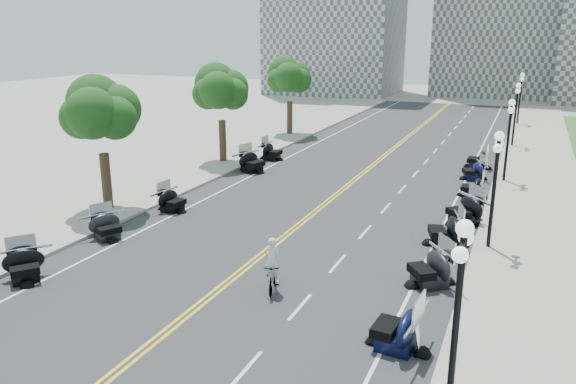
% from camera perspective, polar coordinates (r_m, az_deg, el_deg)
% --- Properties ---
extents(ground, '(160.00, 160.00, 0.00)m').
position_cam_1_polar(ground, '(23.83, -2.30, -6.09)').
color(ground, gray).
extents(road, '(16.00, 90.00, 0.01)m').
position_cam_1_polar(road, '(32.64, 5.28, 0.01)').
color(road, '#333335').
rests_on(road, ground).
extents(centerline_yellow_a, '(0.12, 90.00, 0.00)m').
position_cam_1_polar(centerline_yellow_a, '(32.68, 5.08, 0.05)').
color(centerline_yellow_a, yellow).
rests_on(centerline_yellow_a, road).
extents(centerline_yellow_b, '(0.12, 90.00, 0.00)m').
position_cam_1_polar(centerline_yellow_b, '(32.60, 5.48, 0.00)').
color(centerline_yellow_b, yellow).
rests_on(centerline_yellow_b, road).
extents(edge_line_north, '(0.12, 90.00, 0.00)m').
position_cam_1_polar(edge_line_north, '(31.36, 16.46, -1.25)').
color(edge_line_north, white).
rests_on(edge_line_north, road).
extents(edge_line_south, '(0.12, 90.00, 0.00)m').
position_cam_1_polar(edge_line_south, '(35.06, -4.70, 1.17)').
color(edge_line_south, white).
rests_on(edge_line_south, road).
extents(lane_dash_4, '(0.12, 2.00, 0.00)m').
position_cam_1_polar(lane_dash_4, '(16.19, -4.36, -17.58)').
color(lane_dash_4, white).
rests_on(lane_dash_4, road).
extents(lane_dash_5, '(0.12, 2.00, 0.00)m').
position_cam_1_polar(lane_dash_5, '(19.32, 1.23, -11.58)').
color(lane_dash_5, white).
rests_on(lane_dash_5, road).
extents(lane_dash_6, '(0.12, 2.00, 0.00)m').
position_cam_1_polar(lane_dash_6, '(22.72, 5.06, -7.24)').
color(lane_dash_6, white).
rests_on(lane_dash_6, road).
extents(lane_dash_7, '(0.12, 2.00, 0.00)m').
position_cam_1_polar(lane_dash_7, '(26.30, 7.82, -4.04)').
color(lane_dash_7, white).
rests_on(lane_dash_7, road).
extents(lane_dash_8, '(0.12, 2.00, 0.00)m').
position_cam_1_polar(lane_dash_8, '(29.98, 9.90, -1.61)').
color(lane_dash_8, white).
rests_on(lane_dash_8, road).
extents(lane_dash_9, '(0.12, 2.00, 0.00)m').
position_cam_1_polar(lane_dash_9, '(33.73, 11.52, 0.29)').
color(lane_dash_9, white).
rests_on(lane_dash_9, road).
extents(lane_dash_10, '(0.12, 2.00, 0.00)m').
position_cam_1_polar(lane_dash_10, '(37.53, 12.81, 1.81)').
color(lane_dash_10, white).
rests_on(lane_dash_10, road).
extents(lane_dash_11, '(0.12, 2.00, 0.00)m').
position_cam_1_polar(lane_dash_11, '(41.38, 13.86, 3.05)').
color(lane_dash_11, white).
rests_on(lane_dash_11, road).
extents(lane_dash_12, '(0.12, 2.00, 0.00)m').
position_cam_1_polar(lane_dash_12, '(45.24, 14.74, 4.07)').
color(lane_dash_12, white).
rests_on(lane_dash_12, road).
extents(lane_dash_13, '(0.12, 2.00, 0.00)m').
position_cam_1_polar(lane_dash_13, '(49.13, 15.47, 4.93)').
color(lane_dash_13, white).
rests_on(lane_dash_13, road).
extents(lane_dash_14, '(0.12, 2.00, 0.00)m').
position_cam_1_polar(lane_dash_14, '(53.04, 16.11, 5.67)').
color(lane_dash_14, white).
rests_on(lane_dash_14, road).
extents(lane_dash_15, '(0.12, 2.00, 0.00)m').
position_cam_1_polar(lane_dash_15, '(56.96, 16.65, 6.30)').
color(lane_dash_15, white).
rests_on(lane_dash_15, road).
extents(lane_dash_16, '(0.12, 2.00, 0.00)m').
position_cam_1_polar(lane_dash_16, '(60.89, 17.13, 6.85)').
color(lane_dash_16, white).
rests_on(lane_dash_16, road).
extents(lane_dash_17, '(0.12, 2.00, 0.00)m').
position_cam_1_polar(lane_dash_17, '(64.83, 17.55, 7.33)').
color(lane_dash_17, white).
rests_on(lane_dash_17, road).
extents(lane_dash_18, '(0.12, 2.00, 0.00)m').
position_cam_1_polar(lane_dash_18, '(68.77, 17.92, 7.76)').
color(lane_dash_18, white).
rests_on(lane_dash_18, road).
extents(lane_dash_19, '(0.12, 2.00, 0.00)m').
position_cam_1_polar(lane_dash_19, '(72.72, 18.26, 8.14)').
color(lane_dash_19, white).
rests_on(lane_dash_19, road).
extents(sidewalk_north, '(5.00, 90.00, 0.15)m').
position_cam_1_polar(sidewalk_north, '(31.19, 23.94, -1.96)').
color(sidewalk_north, '#9E9991').
rests_on(sidewalk_north, ground).
extents(sidewalk_south, '(5.00, 90.00, 0.15)m').
position_cam_1_polar(sidewalk_south, '(37.09, -10.32, 1.89)').
color(sidewalk_south, '#9E9991').
rests_on(sidewalk_south, ground).
extents(distant_block_a, '(18.00, 14.00, 26.00)m').
position_cam_1_polar(distant_block_a, '(86.51, 4.92, 18.62)').
color(distant_block_a, gray).
rests_on(distant_block_a, ground).
extents(street_lamp_1, '(0.50, 1.20, 4.90)m').
position_cam_1_polar(street_lamp_1, '(13.52, 16.69, -12.79)').
color(street_lamp_1, black).
rests_on(street_lamp_1, sidewalk_north).
extents(street_lamp_2, '(0.50, 1.20, 4.90)m').
position_cam_1_polar(street_lamp_2, '(24.74, 20.17, 0.11)').
color(street_lamp_2, black).
rests_on(street_lamp_2, sidewalk_north).
extents(street_lamp_3, '(0.50, 1.20, 4.90)m').
position_cam_1_polar(street_lamp_3, '(36.46, 21.43, 4.85)').
color(street_lamp_3, black).
rests_on(street_lamp_3, sidewalk_north).
extents(street_lamp_4, '(0.50, 1.20, 4.90)m').
position_cam_1_polar(street_lamp_4, '(48.32, 22.09, 7.28)').
color(street_lamp_4, black).
rests_on(street_lamp_4, sidewalk_north).
extents(street_lamp_5, '(0.50, 1.20, 4.90)m').
position_cam_1_polar(street_lamp_5, '(60.23, 22.48, 8.75)').
color(street_lamp_5, black).
rests_on(street_lamp_5, sidewalk_north).
extents(tree_2, '(4.80, 4.80, 9.20)m').
position_cam_1_polar(tree_2, '(29.68, -18.50, 7.03)').
color(tree_2, '#235619').
rests_on(tree_2, sidewalk_south).
extents(tree_3, '(4.80, 4.80, 9.20)m').
position_cam_1_polar(tree_3, '(39.37, -6.81, 9.76)').
color(tree_3, '#235619').
rests_on(tree_3, sidewalk_south).
extents(tree_4, '(4.80, 4.80, 9.20)m').
position_cam_1_polar(tree_4, '(50.07, 0.17, 11.18)').
color(tree_4, '#235619').
rests_on(tree_4, sidewalk_south).
extents(motorcycle_n_4, '(2.24, 2.24, 1.45)m').
position_cam_1_polar(motorcycle_n_4, '(17.03, 11.03, -13.23)').
color(motorcycle_n_4, black).
rests_on(motorcycle_n_4, road).
extents(motorcycle_n_5, '(2.93, 2.93, 1.47)m').
position_cam_1_polar(motorcycle_n_5, '(21.17, 14.25, -7.37)').
color(motorcycle_n_5, black).
rests_on(motorcycle_n_5, road).
extents(motorcycle_n_6, '(2.67, 2.67, 1.49)m').
position_cam_1_polar(motorcycle_n_6, '(25.19, 15.71, -3.64)').
color(motorcycle_n_6, black).
rests_on(motorcycle_n_6, road).
extents(motorcycle_n_7, '(3.08, 3.08, 1.53)m').
position_cam_1_polar(motorcycle_n_7, '(28.17, 17.53, -1.68)').
color(motorcycle_n_7, black).
rests_on(motorcycle_n_7, road).
extents(motorcycle_n_8, '(1.86, 1.86, 1.27)m').
position_cam_1_polar(motorcycle_n_8, '(32.99, 18.21, 0.57)').
color(motorcycle_n_8, black).
rests_on(motorcycle_n_8, road).
extents(motorcycle_n_9, '(2.43, 2.43, 1.30)m').
position_cam_1_polar(motorcycle_n_9, '(36.92, 18.33, 2.18)').
color(motorcycle_n_9, black).
rests_on(motorcycle_n_9, road).
extents(motorcycle_n_10, '(2.07, 2.07, 1.38)m').
position_cam_1_polar(motorcycle_n_10, '(40.21, 18.72, 3.29)').
color(motorcycle_n_10, black).
rests_on(motorcycle_n_10, road).
extents(motorcycle_s_4, '(2.63, 2.63, 1.31)m').
position_cam_1_polar(motorcycle_s_4, '(23.11, -25.25, -6.66)').
color(motorcycle_s_4, black).
rests_on(motorcycle_s_4, road).
extents(motorcycle_s_5, '(2.46, 2.46, 1.27)m').
position_cam_1_polar(motorcycle_s_5, '(26.29, -17.96, -3.26)').
color(motorcycle_s_5, black).
rests_on(motorcycle_s_5, road).
extents(motorcycle_s_6, '(1.98, 1.98, 1.26)m').
position_cam_1_polar(motorcycle_s_6, '(29.44, -11.71, -0.77)').
color(motorcycle_s_6, black).
rests_on(motorcycle_s_6, road).
extents(motorcycle_s_8, '(2.69, 2.69, 1.49)m').
position_cam_1_polar(motorcycle_s_8, '(37.03, -3.68, 3.16)').
color(motorcycle_s_8, black).
rests_on(motorcycle_s_8, road).
extents(motorcycle_s_9, '(2.00, 2.00, 1.38)m').
position_cam_1_polar(motorcycle_s_9, '(40.56, -1.66, 4.23)').
color(motorcycle_s_9, black).
rests_on(motorcycle_s_9, road).
extents(bicycle, '(1.08, 1.91, 1.11)m').
position_cam_1_polar(bicycle, '(20.22, -1.58, -8.56)').
color(bicycle, '#A51414').
rests_on(bicycle, road).
extents(cyclist_rider, '(0.61, 0.40, 1.68)m').
position_cam_1_polar(cyclist_rider, '(19.68, -1.61, -4.87)').
color(cyclist_rider, white).
rests_on(cyclist_rider, bicycle).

